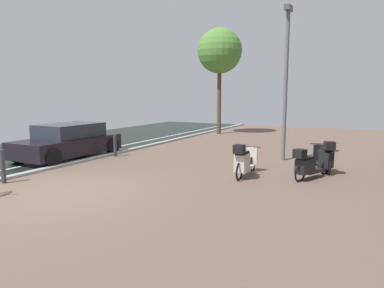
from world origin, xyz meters
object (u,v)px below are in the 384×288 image
(street_tree, at_px, (220,51))
(bollard_far, at_px, (115,145))
(parked_car_near, at_px, (68,141))
(scooter_far, at_px, (325,157))
(lamp_post, at_px, (286,76))
(bollard_near, at_px, (3,167))
(scooter_near, at_px, (309,165))
(scooter_mid, at_px, (244,161))

(street_tree, height_order, bollard_far, street_tree)
(parked_car_near, distance_m, street_tree, 10.91)
(scooter_far, height_order, lamp_post, lamp_post)
(parked_car_near, bearing_deg, lamp_post, 24.08)
(street_tree, distance_m, bollard_far, 9.93)
(parked_car_near, distance_m, bollard_far, 1.72)
(bollard_near, distance_m, bollard_far, 4.57)
(lamp_post, distance_m, bollard_near, 9.32)
(scooter_near, height_order, scooter_far, scooter_far)
(scooter_mid, bearing_deg, street_tree, 117.08)
(lamp_post, bearing_deg, scooter_mid, -96.93)
(scooter_mid, distance_m, scooter_far, 2.66)
(scooter_far, bearing_deg, street_tree, 131.05)
(scooter_near, xyz_separation_m, parked_car_near, (-8.54, -0.67, 0.20))
(scooter_mid, xyz_separation_m, bollard_far, (-5.46, 0.90, -0.03))
(parked_car_near, xyz_separation_m, lamp_post, (7.23, 3.23, 2.38))
(lamp_post, height_order, bollard_far, lamp_post)
(parked_car_near, relative_size, lamp_post, 0.74)
(street_tree, bearing_deg, scooter_far, -48.95)
(street_tree, relative_size, bollard_near, 6.73)
(scooter_mid, height_order, bollard_near, scooter_mid)
(scooter_mid, relative_size, street_tree, 0.30)
(scooter_far, relative_size, lamp_post, 0.32)
(bollard_far, bearing_deg, lamp_post, 20.92)
(bollard_near, bearing_deg, scooter_near, 30.70)
(scooter_far, xyz_separation_m, bollard_near, (-7.42, -5.47, -0.00))
(bollard_far, bearing_deg, scooter_near, -2.59)
(scooter_near, bearing_deg, lamp_post, 117.12)
(scooter_mid, bearing_deg, lamp_post, 83.07)
(scooter_far, bearing_deg, parked_car_near, -167.88)
(lamp_post, relative_size, street_tree, 0.88)
(scooter_near, height_order, street_tree, street_tree)
(scooter_mid, relative_size, parked_car_near, 0.47)
(scooter_mid, height_order, parked_car_near, parked_car_near)
(parked_car_near, relative_size, bollard_far, 4.64)
(lamp_post, height_order, street_tree, street_tree)
(scooter_near, distance_m, scooter_far, 1.25)
(parked_car_near, bearing_deg, scooter_mid, 0.77)
(parked_car_near, relative_size, bollard_near, 4.38)
(scooter_far, xyz_separation_m, parked_car_near, (-8.81, -1.89, 0.15))
(scooter_far, relative_size, bollard_near, 1.89)
(bollard_far, bearing_deg, parked_car_near, -144.27)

